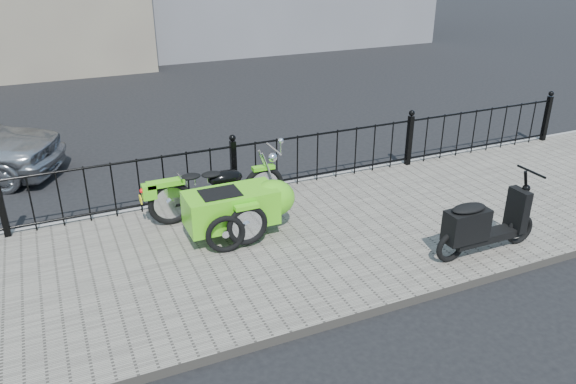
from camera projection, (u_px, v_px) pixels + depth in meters
name	position (u px, v px, depth m)	size (l,w,h in m)	color
ground	(263.00, 235.00, 8.47)	(120.00, 120.00, 0.00)	black
sidewalk	(276.00, 247.00, 8.03)	(30.00, 3.80, 0.12)	#676157
curb	(232.00, 195.00, 9.65)	(30.00, 0.10, 0.12)	gray
iron_fence	(234.00, 170.00, 9.31)	(14.11, 0.11, 1.08)	black
motorcycle_sidecar	(239.00, 201.00, 8.17)	(2.28, 1.48, 0.98)	black
scooter	(482.00, 225.00, 7.56)	(1.66, 0.48, 1.13)	black
spare_tire	(226.00, 234.00, 7.67)	(0.56, 0.56, 0.08)	black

